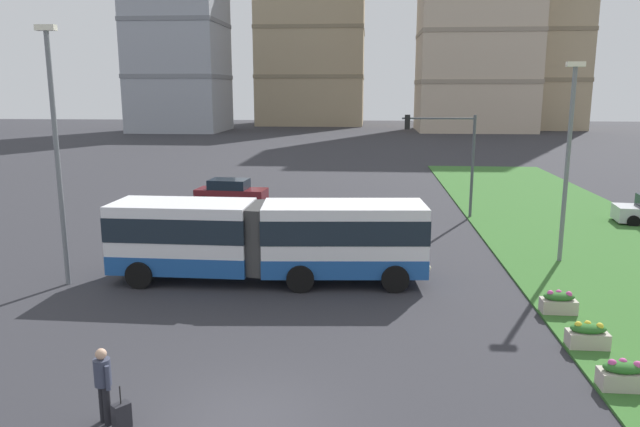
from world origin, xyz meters
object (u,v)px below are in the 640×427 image
object	(u,v)px
flower_planter_1	(588,335)
streetlight_median	(568,155)
rolling_suitcase	(122,416)
apartment_tower_centre	(478,11)
traffic_light_far_right	(449,147)
articulated_bus	(268,238)
car_maroon_sedan	(231,192)
flower_planter_0	(623,375)
flower_planter_2	(559,302)
apartment_tower_westcentre	(312,33)
streetlight_left	(56,148)
pedestrian_crossing	(103,381)

from	to	relation	value
flower_planter_1	streetlight_median	size ratio (longest dim) A/B	0.13
flower_planter_1	streetlight_median	distance (m)	9.92
rolling_suitcase	apartment_tower_centre	size ratio (longest dim) A/B	0.02
traffic_light_far_right	articulated_bus	bearing A→B (deg)	-123.79
car_maroon_sedan	flower_planter_1	world-z (taller)	car_maroon_sedan
rolling_suitcase	flower_planter_0	distance (m)	11.65
flower_planter_1	apartment_tower_centre	distance (m)	94.22
flower_planter_1	flower_planter_2	xyz separation A→B (m)	(0.00, 2.64, 0.00)
articulated_bus	car_maroon_sedan	world-z (taller)	articulated_bus
flower_planter_0	flower_planter_1	size ratio (longest dim) A/B	1.00
apartment_tower_westcentre	rolling_suitcase	bearing A→B (deg)	-86.66
traffic_light_far_right	streetlight_median	size ratio (longest dim) A/B	0.70
flower_planter_1	apartment_tower_westcentre	size ratio (longest dim) A/B	0.03
rolling_suitcase	streetlight_left	xyz separation A→B (m)	(-5.97, 9.34, 4.80)
car_maroon_sedan	pedestrian_crossing	world-z (taller)	pedestrian_crossing
rolling_suitcase	traffic_light_far_right	size ratio (longest dim) A/B	0.17
flower_planter_0	articulated_bus	bearing A→B (deg)	141.69
flower_planter_2	apartment_tower_centre	bearing A→B (deg)	82.46
pedestrian_crossing	articulated_bus	bearing A→B (deg)	79.39
rolling_suitcase	apartment_tower_centre	world-z (taller)	apartment_tower_centre
flower_planter_2	apartment_tower_centre	world-z (taller)	apartment_tower_centre
flower_planter_1	streetlight_median	bearing A→B (deg)	77.85
car_maroon_sedan	apartment_tower_westcentre	world-z (taller)	apartment_tower_westcentre
streetlight_left	flower_planter_2	bearing A→B (deg)	-5.68
flower_planter_1	apartment_tower_westcentre	distance (m)	113.24
flower_planter_0	apartment_tower_centre	distance (m)	96.54
flower_planter_0	apartment_tower_westcentre	world-z (taller)	apartment_tower_westcentre
streetlight_median	car_maroon_sedan	bearing A→B (deg)	144.84
rolling_suitcase	flower_planter_2	bearing A→B (deg)	33.83
car_maroon_sedan	flower_planter_2	distance (m)	23.35
car_maroon_sedan	pedestrian_crossing	xyz separation A→B (m)	(3.06, -25.41, 0.25)
flower_planter_2	streetlight_left	world-z (taller)	streetlight_left
flower_planter_2	flower_planter_0	bearing A→B (deg)	-90.00
traffic_light_far_right	flower_planter_0	bearing A→B (deg)	-84.99
flower_planter_1	streetlight_left	size ratio (longest dim) A/B	0.12
articulated_bus	streetlight_median	xyz separation A→B (m)	(11.80, 3.40, 2.90)
pedestrian_crossing	apartment_tower_centre	bearing A→B (deg)	76.23
flower_planter_1	car_maroon_sedan	bearing A→B (deg)	125.77
flower_planter_2	streetlight_median	distance (m)	7.67
flower_planter_0	rolling_suitcase	bearing A→B (deg)	-167.23
pedestrian_crossing	streetlight_left	xyz separation A→B (m)	(-5.52, 9.14, 4.11)
streetlight_median	apartment_tower_centre	xyz separation A→B (m)	(9.85, 82.56, 15.57)
streetlight_median	apartment_tower_westcentre	bearing A→B (deg)	101.14
pedestrian_crossing	flower_planter_0	xyz separation A→B (m)	(11.81, 2.38, -0.58)
rolling_suitcase	car_maroon_sedan	bearing A→B (deg)	97.80
articulated_bus	rolling_suitcase	world-z (taller)	articulated_bus
pedestrian_crossing	streetlight_left	size ratio (longest dim) A/B	0.19
articulated_bus	car_maroon_sedan	bearing A→B (deg)	108.09
rolling_suitcase	apartment_tower_centre	bearing A→B (deg)	76.51
car_maroon_sedan	pedestrian_crossing	bearing A→B (deg)	-83.14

